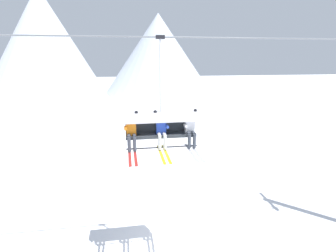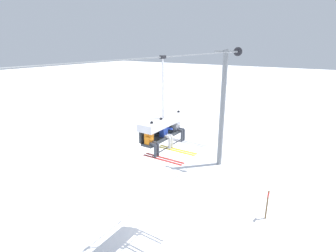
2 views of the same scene
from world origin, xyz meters
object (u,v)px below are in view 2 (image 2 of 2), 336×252
(lift_tower_far, at_px, (223,107))
(trail_sign, at_px, (267,203))
(skier_white, at_px, (179,126))
(chairlift_chair, at_px, (162,124))
(skier_blue, at_px, (166,132))
(skier_orange, at_px, (152,139))

(lift_tower_far, relative_size, trail_sign, 5.27)
(skier_white, height_order, trail_sign, skier_white)
(chairlift_chair, bearing_deg, skier_white, -12.00)
(skier_blue, xyz_separation_m, trail_sign, (3.94, -3.55, -4.29))
(skier_blue, relative_size, skier_white, 1.00)
(chairlift_chair, height_order, skier_white, chairlift_chair)
(skier_blue, height_order, skier_white, same)
(skier_white, xyz_separation_m, trail_sign, (2.93, -3.55, -4.29))
(skier_blue, bearing_deg, skier_orange, 180.00)
(chairlift_chair, relative_size, trail_sign, 2.26)
(skier_white, bearing_deg, chairlift_chair, 168.00)
(lift_tower_far, xyz_separation_m, skier_blue, (-8.74, -0.92, 0.81))
(trail_sign, bearing_deg, skier_white, 129.53)
(skier_orange, distance_m, skier_blue, 1.00)
(lift_tower_far, xyz_separation_m, skier_white, (-7.73, -0.92, 0.81))
(skier_orange, bearing_deg, lift_tower_far, 5.41)
(skier_white, bearing_deg, lift_tower_far, 6.81)
(chairlift_chair, relative_size, skier_orange, 2.12)
(skier_orange, height_order, skier_blue, same)
(lift_tower_far, height_order, chairlift_chair, lift_tower_far)
(chairlift_chair, relative_size, skier_blue, 2.12)
(lift_tower_far, height_order, skier_orange, lift_tower_far)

